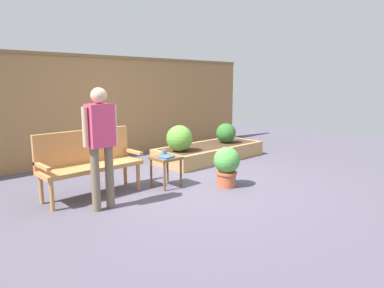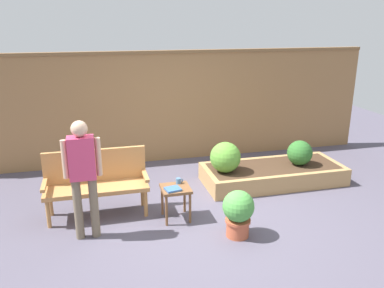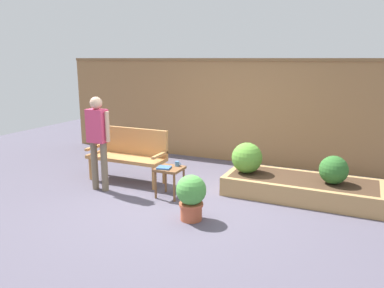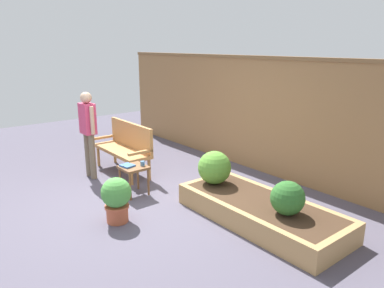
% 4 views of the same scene
% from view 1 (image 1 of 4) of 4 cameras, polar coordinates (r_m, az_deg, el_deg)
% --- Properties ---
extents(ground_plane, '(14.00, 14.00, 0.00)m').
position_cam_1_polar(ground_plane, '(5.66, -1.15, -6.50)').
color(ground_plane, '#514C5B').
extents(fence_back, '(8.40, 0.14, 2.16)m').
position_cam_1_polar(fence_back, '(7.57, -14.62, 5.85)').
color(fence_back, olive).
rests_on(fence_back, ground_plane).
extents(garden_bench, '(1.44, 0.48, 0.94)m').
position_cam_1_polar(garden_bench, '(5.21, -16.64, -2.24)').
color(garden_bench, '#B77F47').
rests_on(garden_bench, ground_plane).
extents(side_table, '(0.40, 0.40, 0.48)m').
position_cam_1_polar(side_table, '(5.43, -4.30, -2.92)').
color(side_table, brown).
rests_on(side_table, ground_plane).
extents(cup_on_table, '(0.10, 0.07, 0.08)m').
position_cam_1_polar(cup_on_table, '(5.55, -4.58, -1.36)').
color(cup_on_table, teal).
rests_on(cup_on_table, side_table).
extents(book_on_table, '(0.23, 0.21, 0.03)m').
position_cam_1_polar(book_on_table, '(5.32, -4.25, -2.14)').
color(book_on_table, '#38609E').
rests_on(book_on_table, side_table).
extents(potted_boxwood, '(0.41, 0.41, 0.63)m').
position_cam_1_polar(potted_boxwood, '(5.44, 5.71, -3.38)').
color(potted_boxwood, '#B75638').
rests_on(potted_boxwood, ground_plane).
extents(raised_planter_bed, '(2.40, 1.00, 0.30)m').
position_cam_1_polar(raised_planter_bed, '(7.38, 2.91, -1.34)').
color(raised_planter_bed, '#AD8451').
rests_on(raised_planter_bed, ground_plane).
extents(shrub_near_bench, '(0.51, 0.51, 0.51)m').
position_cam_1_polar(shrub_near_bench, '(6.66, -2.07, 0.93)').
color(shrub_near_bench, brown).
rests_on(shrub_near_bench, raised_planter_bed).
extents(shrub_far_corner, '(0.43, 0.43, 0.43)m').
position_cam_1_polar(shrub_far_corner, '(7.61, 5.59, 1.79)').
color(shrub_far_corner, brown).
rests_on(shrub_far_corner, raised_planter_bed).
extents(person_by_bench, '(0.47, 0.20, 1.56)m').
position_cam_1_polar(person_by_bench, '(4.50, -14.74, 0.96)').
color(person_by_bench, '#70604C').
rests_on(person_by_bench, ground_plane).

